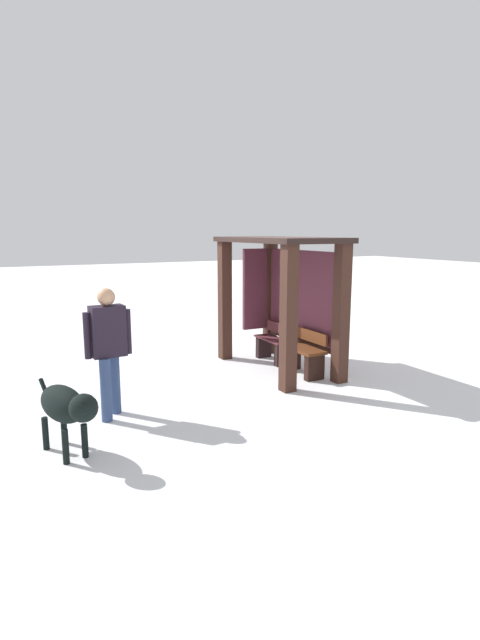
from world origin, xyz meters
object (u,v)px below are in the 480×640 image
(person_walking, at_px, (108,343))
(bench_center_inside, at_px, (304,355))
(bench_left_inside, at_px, (274,345))
(bus_shelter, at_px, (283,284))
(dog, at_px, (66,406))

(person_walking, bearing_deg, bench_center_inside, 97.51)
(bench_center_inside, bearing_deg, bench_left_inside, 179.87)
(person_walking, bearing_deg, bench_left_inside, 112.94)
(bus_shelter, height_order, bench_center_inside, bus_shelter)
(bus_shelter, xyz_separation_m, dog, (1.97, -4.02, -0.96))
(bus_shelter, xyz_separation_m, bench_center_inside, (0.57, 0.08, -1.19))
(bench_center_inside, xyz_separation_m, dog, (1.39, -4.10, 0.24))
(bench_left_inside, bearing_deg, person_walking, -67.06)
(bus_shelter, bearing_deg, person_walking, -72.91)
(bench_center_inside, distance_m, dog, 4.33)
(person_walking, relative_size, dog, 1.49)
(person_walking, xyz_separation_m, dog, (0.94, -0.69, -0.44))
(bus_shelter, distance_m, person_walking, 3.52)
(bus_shelter, height_order, person_walking, bus_shelter)
(person_walking, bearing_deg, dog, -36.06)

